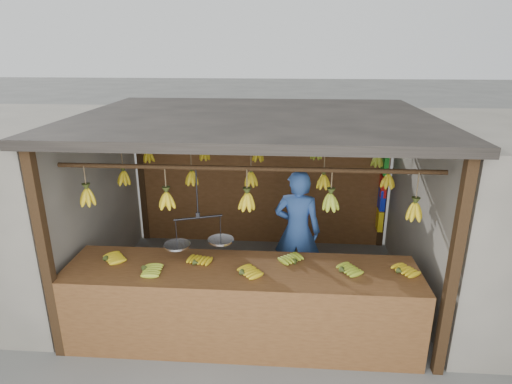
{
  "coord_description": "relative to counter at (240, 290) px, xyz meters",
  "views": [
    {
      "loc": [
        0.39,
        -5.2,
        3.19
      ],
      "look_at": [
        0.0,
        0.3,
        1.3
      ],
      "focal_mm": 30.0,
      "sensor_mm": 36.0,
      "label": 1
    }
  ],
  "objects": [
    {
      "name": "ground",
      "position": [
        0.06,
        1.24,
        -0.72
      ],
      "size": [
        80.0,
        80.0,
        0.0
      ],
      "primitive_type": "plane",
      "color": "#5B5B57"
    },
    {
      "name": "stall",
      "position": [
        0.06,
        1.57,
        1.25
      ],
      "size": [
        4.3,
        3.3,
        2.4
      ],
      "color": "black",
      "rests_on": "ground"
    },
    {
      "name": "counter",
      "position": [
        0.0,
        0.0,
        0.0
      ],
      "size": [
        3.86,
        0.88,
        0.96
      ],
      "color": "brown",
      "rests_on": "ground"
    },
    {
      "name": "hanging_bananas",
      "position": [
        0.07,
        1.23,
        0.9
      ],
      "size": [
        3.61,
        2.24,
        0.4
      ],
      "color": "gold",
      "rests_on": "ground"
    },
    {
      "name": "balance_scale",
      "position": [
        -0.47,
        0.24,
        0.47
      ],
      "size": [
        0.74,
        0.44,
        0.87
      ],
      "color": "black",
      "rests_on": "ground"
    },
    {
      "name": "vendor",
      "position": [
        0.63,
        1.29,
        0.13
      ],
      "size": [
        0.67,
        0.49,
        1.7
      ],
      "primitive_type": "imported",
      "rotation": [
        0.0,
        0.0,
        3.01
      ],
      "color": "#3359A5",
      "rests_on": "ground"
    },
    {
      "name": "bag_bundles",
      "position": [
        2.0,
        2.59,
        0.27
      ],
      "size": [
        0.08,
        0.26,
        1.28
      ],
      "color": "#199926",
      "rests_on": "ground"
    }
  ]
}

